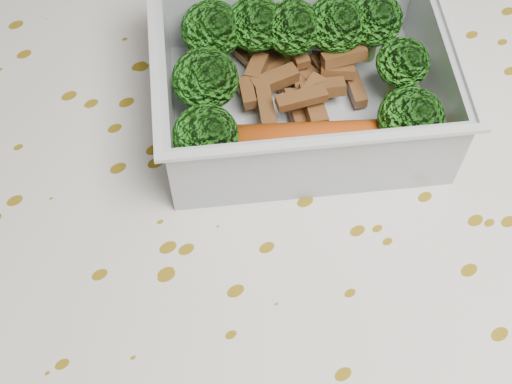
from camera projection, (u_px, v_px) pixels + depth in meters
dining_table at (256, 286)px, 0.46m from camera, size 1.40×0.90×0.75m
tablecloth at (256, 252)px, 0.42m from camera, size 1.46×0.96×0.19m
lunch_container at (302, 91)px, 0.40m from camera, size 0.20×0.18×0.06m
broccoli_florets at (294, 58)px, 0.40m from camera, size 0.16×0.14×0.05m
meat_pile at (302, 76)px, 0.42m from camera, size 0.08×0.08×0.03m
sausage at (318, 141)px, 0.39m from camera, size 0.13×0.08×0.02m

